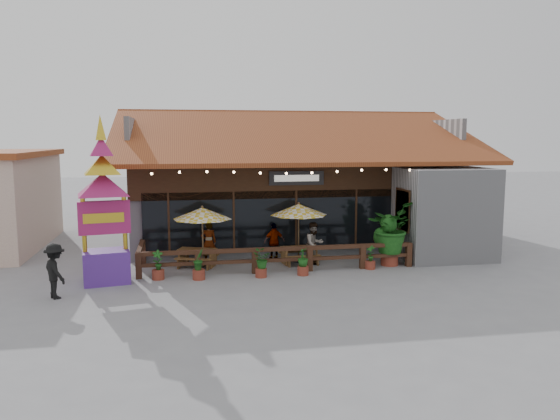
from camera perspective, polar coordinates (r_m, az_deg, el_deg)
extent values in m
plane|color=gray|center=(20.47, 4.15, -5.97)|extent=(100.00, 100.00, 0.00)
cube|color=#B5B5BA|center=(26.88, 0.43, 1.62)|extent=(14.00, 10.00, 4.00)
cube|color=#362011|center=(21.52, -0.94, 3.35)|extent=(11.00, 0.16, 1.60)
cube|color=black|center=(21.70, -0.92, -1.14)|extent=(10.00, 0.12, 2.40)
cube|color=#E59F67|center=(21.89, -1.00, -1.06)|extent=(9.80, 0.05, 2.20)
cube|color=#B5B5BA|center=(22.61, 16.76, -0.34)|extent=(3.50, 2.70, 3.60)
cube|color=red|center=(21.68, 12.70, 0.00)|extent=(0.06, 1.20, 1.50)
cube|color=#362011|center=(21.67, 12.67, 0.00)|extent=(0.04, 1.34, 1.64)
cube|color=brown|center=(23.30, 2.08, 7.85)|extent=(15.50, 7.05, 2.37)
cube|color=brown|center=(30.18, -0.83, 7.79)|extent=(15.50, 7.05, 2.37)
cube|color=brown|center=(26.76, 0.44, 10.22)|extent=(15.50, 0.30, 0.12)
cube|color=#B5B5BA|center=(26.32, -14.82, 7.14)|extent=(0.20, 9.00, 1.80)
cube|color=#B5B5BA|center=(28.88, 14.31, 7.17)|extent=(0.20, 9.00, 1.80)
cube|color=black|center=(21.59, 1.74, 3.36)|extent=(2.20, 0.10, 0.55)
cube|color=silver|center=(21.54, 1.77, 3.35)|extent=(1.80, 0.02, 0.25)
cube|color=#362011|center=(21.37, -11.54, -1.43)|extent=(0.08, 0.08, 2.40)
cube|color=#362011|center=(21.46, -4.85, -1.26)|extent=(0.08, 0.08, 2.40)
cube|color=#362011|center=(21.84, 1.69, -1.08)|extent=(0.08, 0.08, 2.40)
cube|color=#362011|center=(22.50, 7.93, -0.90)|extent=(0.08, 0.08, 2.40)
sphere|color=#FFC48C|center=(19.39, -13.27, 3.72)|extent=(0.09, 0.09, 0.09)
sphere|color=#FFC48C|center=(19.37, -10.46, 3.90)|extent=(0.09, 0.09, 0.09)
sphere|color=#FFC48C|center=(19.39, -7.65, 3.99)|extent=(0.09, 0.09, 0.09)
sphere|color=#FFC48C|center=(19.46, -4.84, 3.97)|extent=(0.09, 0.09, 0.09)
sphere|color=#FFC48C|center=(19.58, -2.07, 3.88)|extent=(0.09, 0.09, 0.09)
sphere|color=#FFC48C|center=(19.74, 0.67, 3.84)|extent=(0.09, 0.09, 0.09)
sphere|color=#FFC48C|center=(19.95, 3.35, 3.90)|extent=(0.09, 0.09, 0.09)
sphere|color=#FFC48C|center=(20.19, 5.98, 4.02)|extent=(0.09, 0.09, 0.09)
sphere|color=#FFC48C|center=(20.48, 8.54, 4.14)|extent=(0.09, 0.09, 0.09)
sphere|color=#FFC48C|center=(20.81, 11.02, 4.16)|extent=(0.09, 0.09, 0.09)
sphere|color=#FFC48C|center=(21.17, 13.42, 4.08)|extent=(0.09, 0.09, 0.09)
cube|color=#442618|center=(19.30, -14.56, -5.66)|extent=(0.20, 0.20, 0.90)
cube|color=#442618|center=(19.25, -8.59, -5.53)|extent=(0.20, 0.20, 0.90)
cube|color=#442618|center=(19.41, -2.65, -5.34)|extent=(0.20, 0.20, 0.90)
cube|color=#442618|center=(19.78, 3.12, -5.10)|extent=(0.20, 0.20, 0.90)
cube|color=#442618|center=(20.33, 8.63, -4.83)|extent=(0.20, 0.20, 0.90)
cube|color=#442618|center=(20.98, 13.29, -4.56)|extent=(0.20, 0.20, 0.90)
cube|color=#442618|center=(19.47, -0.03, -4.09)|extent=(9.80, 0.16, 0.14)
cube|color=#442618|center=(19.55, -0.03, -5.24)|extent=(9.80, 0.12, 0.12)
cube|color=#442618|center=(20.43, -14.35, -3.77)|extent=(0.16, 2.50, 0.14)
cube|color=#442618|center=(21.64, -14.12, -4.22)|extent=(0.20, 0.20, 0.90)
cylinder|color=brown|center=(20.31, -8.08, -2.99)|extent=(0.06, 0.06, 2.18)
cone|color=gold|center=(20.16, -8.13, -0.34)|extent=(2.61, 2.61, 0.43)
sphere|color=brown|center=(20.13, -8.14, 0.32)|extent=(0.09, 0.09, 0.09)
cylinder|color=black|center=(20.53, -8.02, -5.90)|extent=(0.42, 0.42, 0.06)
cylinder|color=brown|center=(21.05, 1.95, -2.52)|extent=(0.06, 0.06, 2.20)
cone|color=gold|center=(20.90, 1.96, 0.05)|extent=(2.30, 2.30, 0.43)
sphere|color=brown|center=(20.87, 1.97, 0.70)|extent=(0.10, 0.10, 0.10)
cylinder|color=black|center=(21.26, 1.94, -5.36)|extent=(0.42, 0.42, 0.06)
cube|color=brown|center=(20.61, -8.66, -4.12)|extent=(1.53, 1.10, 0.05)
cube|color=brown|center=(20.88, -10.22, -4.90)|extent=(0.28, 0.59, 0.64)
cube|color=brown|center=(20.49, -7.03, -5.08)|extent=(0.28, 0.59, 0.64)
cube|color=brown|center=(20.22, -9.09, -5.11)|extent=(1.38, 0.72, 0.04)
cube|color=brown|center=(21.10, -8.23, -4.56)|extent=(1.38, 0.72, 0.04)
cube|color=brown|center=(20.86, 2.05, -3.92)|extent=(1.42, 0.77, 0.05)
cube|color=brown|center=(20.75, 0.48, -4.87)|extent=(0.13, 0.60, 0.63)
cube|color=brown|center=(21.12, 3.59, -4.67)|extent=(0.13, 0.60, 0.63)
cube|color=brown|center=(20.48, 2.46, -4.87)|extent=(1.38, 0.37, 0.04)
cube|color=brown|center=(21.35, 1.65, -4.36)|extent=(1.38, 0.37, 0.04)
cube|color=#542791|center=(19.04, -17.69, -5.66)|extent=(1.64, 1.34, 1.10)
cube|color=#A21D5E|center=(18.74, -17.89, -0.75)|extent=(1.66, 0.52, 1.10)
cube|color=gold|center=(18.61, -17.94, -0.81)|extent=(1.26, 0.26, 0.32)
cylinder|color=gold|center=(18.86, -19.80, -1.34)|extent=(0.15, 0.15, 1.83)
cylinder|color=gold|center=(18.69, -15.93, -1.26)|extent=(0.15, 0.15, 1.83)
pyramid|color=#A21D5E|center=(18.59, -18.08, 3.71)|extent=(2.55, 2.55, 0.73)
pyramid|color=gold|center=(18.57, -18.15, 5.54)|extent=(1.81, 1.81, 0.64)
pyramid|color=#A21D5E|center=(18.56, -18.23, 7.37)|extent=(1.17, 1.17, 0.64)
pyramid|color=gold|center=(18.57, -18.32, 9.48)|extent=(0.53, 0.53, 0.82)
cylinder|color=maroon|center=(21.09, 11.37, -5.03)|extent=(0.65, 0.65, 0.48)
imported|color=#1F5E1B|center=(20.87, 11.46, -1.76)|extent=(2.31, 2.33, 1.96)
sphere|color=#1F5E1B|center=(20.89, 11.96, -2.79)|extent=(0.65, 0.65, 0.65)
sphere|color=#1F5E1B|center=(20.98, 10.96, -2.12)|extent=(0.57, 0.57, 0.57)
imported|color=#362011|center=(21.16, -7.45, -3.35)|extent=(0.59, 0.39, 1.60)
imported|color=#362011|center=(20.49, 3.59, -3.58)|extent=(0.99, 0.90, 1.66)
imported|color=#362011|center=(21.54, -0.61, -3.30)|extent=(0.89, 0.49, 1.45)
imported|color=black|center=(17.69, -22.44, -5.92)|extent=(1.10, 1.24, 1.67)
cylinder|color=maroon|center=(19.11, -12.61, -6.60)|extent=(0.41, 0.41, 0.33)
imported|color=#1F5E1B|center=(19.00, -12.65, -5.12)|extent=(0.36, 0.25, 0.68)
cylinder|color=maroon|center=(18.85, -8.48, -6.69)|extent=(0.43, 0.43, 0.34)
imported|color=#1F5E1B|center=(18.73, -8.51, -5.14)|extent=(0.47, 0.49, 0.70)
cylinder|color=maroon|center=(18.96, -1.99, -6.56)|extent=(0.40, 0.40, 0.32)
imported|color=#1F5E1B|center=(18.84, -2.00, -5.13)|extent=(0.74, 0.70, 0.65)
cylinder|color=maroon|center=(19.24, 2.41, -6.35)|extent=(0.40, 0.40, 0.32)
imported|color=#1F5E1B|center=(19.13, 2.42, -4.94)|extent=(0.52, 0.52, 0.66)
cylinder|color=maroon|center=(20.37, 9.40, -5.69)|extent=(0.37, 0.37, 0.30)
imported|color=#1F5E1B|center=(20.27, 9.43, -4.44)|extent=(0.38, 0.38, 0.61)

